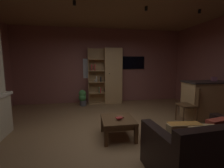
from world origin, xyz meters
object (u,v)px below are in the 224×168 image
(coffee_table, at_px, (118,122))
(leather_couch, at_px, (203,153))
(dining_chair, at_px, (190,102))
(potted_floor_plant, at_px, (83,97))
(tissue_box, at_px, (214,79))
(table_book_0, at_px, (120,117))
(kitchen_bar_counter, at_px, (210,100))
(wall_mounted_tv, at_px, (133,63))
(bookshelf_cabinet, at_px, (111,76))
(table_book_1, at_px, (119,118))

(coffee_table, bearing_deg, leather_couch, -53.60)
(dining_chair, height_order, potted_floor_plant, dining_chair)
(tissue_box, relative_size, table_book_0, 0.88)
(tissue_box, bearing_deg, leather_couch, -134.81)
(kitchen_bar_counter, height_order, wall_mounted_tv, wall_mounted_tv)
(leather_couch, xyz_separation_m, dining_chair, (1.09, 1.75, 0.22))
(bookshelf_cabinet, distance_m, table_book_1, 2.98)
(tissue_box, bearing_deg, table_book_0, -166.07)
(bookshelf_cabinet, xyz_separation_m, kitchen_bar_counter, (2.49, -2.12, -0.52))
(kitchen_bar_counter, distance_m, dining_chair, 0.80)
(kitchen_bar_counter, relative_size, tissue_box, 12.38)
(bookshelf_cabinet, bearing_deg, wall_mounted_tv, 12.23)
(table_book_0, bearing_deg, wall_mounted_tv, 67.99)
(kitchen_bar_counter, xyz_separation_m, tissue_box, (0.12, 0.05, 0.58))
(table_book_0, xyz_separation_m, potted_floor_plant, (-0.84, 2.53, -0.11))
(leather_couch, height_order, potted_floor_plant, leather_couch)
(dining_chair, distance_m, wall_mounted_tv, 2.83)
(coffee_table, height_order, table_book_1, table_book_1)
(table_book_0, relative_size, dining_chair, 0.15)
(bookshelf_cabinet, bearing_deg, leather_couch, -81.30)
(tissue_box, height_order, potted_floor_plant, tissue_box)
(table_book_0, distance_m, potted_floor_plant, 2.67)
(bookshelf_cabinet, height_order, wall_mounted_tv, bookshelf_cabinet)
(bookshelf_cabinet, distance_m, dining_chair, 2.93)
(kitchen_bar_counter, height_order, dining_chair, kitchen_bar_counter)
(coffee_table, distance_m, wall_mounted_tv, 3.52)
(dining_chair, xyz_separation_m, potted_floor_plant, (-2.79, 2.07, -0.22))
(kitchen_bar_counter, relative_size, leather_couch, 1.00)
(potted_floor_plant, bearing_deg, wall_mounted_tv, 12.65)
(tissue_box, distance_m, coffee_table, 3.11)
(coffee_table, distance_m, table_book_0, 0.12)
(dining_chair, bearing_deg, tissue_box, 15.48)
(bookshelf_cabinet, distance_m, potted_floor_plant, 1.33)
(kitchen_bar_counter, bearing_deg, tissue_box, 21.67)
(table_book_0, xyz_separation_m, wall_mounted_tv, (1.21, 2.99, 1.15))
(kitchen_bar_counter, distance_m, coffee_table, 2.88)
(kitchen_bar_counter, relative_size, table_book_0, 10.89)
(potted_floor_plant, bearing_deg, kitchen_bar_counter, -27.66)
(kitchen_bar_counter, height_order, tissue_box, tissue_box)
(table_book_1, bearing_deg, wall_mounted_tv, 67.92)
(bookshelf_cabinet, xyz_separation_m, table_book_0, (-0.23, -2.78, -0.63))
(tissue_box, height_order, table_book_1, tissue_box)
(kitchen_bar_counter, xyz_separation_m, potted_floor_plant, (-3.57, 1.87, -0.22))
(coffee_table, bearing_deg, table_book_1, -83.22)
(potted_floor_plant, relative_size, wall_mounted_tv, 0.65)
(table_book_0, distance_m, table_book_1, 0.14)
(kitchen_bar_counter, relative_size, wall_mounted_tv, 1.65)
(leather_couch, distance_m, wall_mounted_tv, 4.48)
(tissue_box, xyz_separation_m, wall_mounted_tv, (-1.64, 2.28, 0.47))
(tissue_box, distance_m, leather_couch, 2.93)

